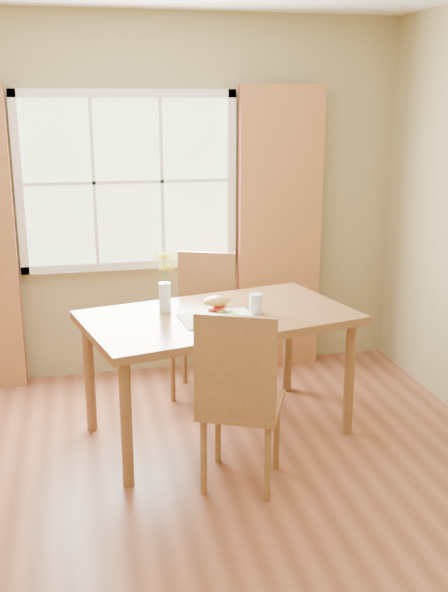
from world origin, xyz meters
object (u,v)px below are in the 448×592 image
object	(u,v)px
dining_table	(219,326)
chair_near	(239,394)
flower_vase	(165,276)
chair_far	(204,317)
croissant_sandwich	(217,307)
water_glass	(256,304)

from	to	relation	value
dining_table	chair_near	size ratio (longest dim) A/B	1.75
dining_table	flower_vase	distance (m)	0.46
chair_near	flower_vase	bearing A→B (deg)	133.35
dining_table	chair_far	world-z (taller)	chair_far
dining_table	chair_near	distance (m)	0.72
croissant_sandwich	flower_vase	bearing A→B (deg)	132.19
chair_near	chair_far	xyz separation A→B (m)	(0.07, 1.40, -0.01)
water_glass	chair_far	bearing A→B (deg)	104.86
chair_near	flower_vase	xyz separation A→B (m)	(-0.28, 0.82, 0.46)
chair_far	croissant_sandwich	bearing A→B (deg)	-71.97
water_glass	dining_table	bearing A→B (deg)	171.70
chair_far	croissant_sandwich	xyz separation A→B (m)	(-0.07, -0.82, 0.32)
dining_table	water_glass	distance (m)	0.27
croissant_sandwich	flower_vase	size ratio (longest dim) A/B	0.50
chair_near	chair_far	bearing A→B (deg)	111.44
dining_table	chair_far	xyz separation A→B (m)	(0.03, 0.70, -0.16)
dining_table	chair_near	world-z (taller)	chair_near
flower_vase	chair_far	bearing A→B (deg)	59.03
chair_far	chair_near	bearing A→B (deg)	-69.91
chair_far	flower_vase	distance (m)	0.83
chair_far	water_glass	bearing A→B (deg)	-52.12
water_glass	flower_vase	xyz separation A→B (m)	(-0.55, 0.15, 0.17)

